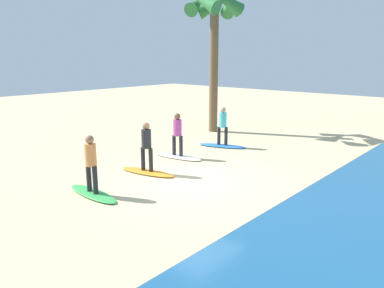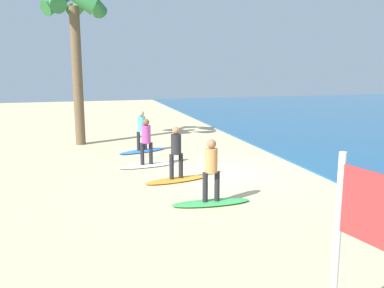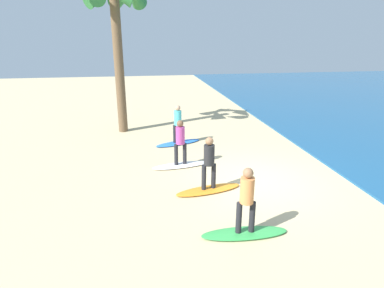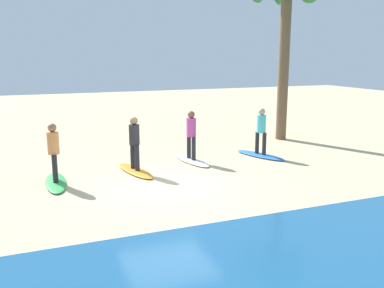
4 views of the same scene
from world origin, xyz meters
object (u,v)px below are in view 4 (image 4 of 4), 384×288
object	(u,v)px
surfboard_blue	(260,155)
surfboard_white	(191,160)
surfer_white	(191,132)
palm_tree	(287,2)
surfboard_orange	(135,171)
surfer_green	(53,148)
surfer_blue	(261,128)
surfer_orange	(134,139)
surfboard_green	(56,182)

from	to	relation	value
surfboard_blue	surfboard_white	xyz separation A→B (m)	(2.56, -0.23, 0.00)
surfer_white	palm_tree	bearing A→B (deg)	-156.18
surfboard_orange	palm_tree	size ratio (longest dim) A/B	0.30
surfer_green	palm_tree	world-z (taller)	palm_tree
surfer_blue	surfer_green	xyz separation A→B (m)	(7.04, 0.72, 0.00)
surfer_orange	surfer_blue	bearing A→B (deg)	-175.58
surfer_blue	surfboard_green	world-z (taller)	surfer_blue
surfer_blue	surfer_white	world-z (taller)	same
surfboard_orange	palm_tree	distance (m)	9.48
surfboard_blue	surfer_orange	xyz separation A→B (m)	(4.66, 0.36, 0.99)
surfboard_white	surfboard_green	distance (m)	4.58
surfboard_blue	surfboard_green	world-z (taller)	same
surfboard_white	surfer_green	world-z (taller)	surfer_green
surfer_blue	surfboard_blue	bearing A→B (deg)	0.00
surfboard_white	surfer_green	size ratio (longest dim) A/B	1.28
surfer_orange	palm_tree	world-z (taller)	palm_tree
surfboard_orange	surfer_orange	size ratio (longest dim) A/B	1.28
surfer_orange	surfer_green	world-z (taller)	same
surfboard_green	palm_tree	distance (m)	11.48
surfboard_green	surfer_green	distance (m)	0.99
surfer_white	surfboard_orange	size ratio (longest dim) A/B	0.78
surfer_blue	surfer_white	size ratio (longest dim) A/B	1.00
surfboard_white	palm_tree	size ratio (longest dim) A/B	0.30
surfer_white	surfboard_blue	bearing A→B (deg)	174.94
surfer_blue	surfer_green	world-z (taller)	same
surfboard_blue	surfboard_green	bearing A→B (deg)	-104.03
surfboard_blue	palm_tree	bearing A→B (deg)	114.92
surfboard_blue	surfer_white	distance (m)	2.76
surfboard_blue	surfboard_green	distance (m)	7.08
surfboard_white	surfer_white	size ratio (longest dim) A/B	1.28
surfboard_orange	palm_tree	bearing A→B (deg)	99.88
surfer_blue	surfboard_orange	xyz separation A→B (m)	(4.66, 0.36, -0.99)
surfer_white	surfboard_green	size ratio (longest dim) A/B	0.78
surfboard_blue	surfer_blue	xyz separation A→B (m)	(0.00, 0.00, 0.99)
surfer_orange	surfboard_blue	bearing A→B (deg)	-175.58
surfer_green	surfboard_orange	bearing A→B (deg)	-171.31
surfer_white	surfboard_orange	bearing A→B (deg)	15.63
surfboard_blue	surfboard_green	size ratio (longest dim) A/B	1.00
surfer_orange	surfer_green	bearing A→B (deg)	8.69
surfboard_green	surfboard_blue	bearing A→B (deg)	97.76
surfboard_white	surfer_orange	bearing A→B (deg)	-83.05
surfer_white	surfer_orange	world-z (taller)	same
surfboard_white	surfboard_green	bearing A→B (deg)	-86.69
surfer_blue	surfer_orange	distance (m)	4.68
surfer_blue	surfboard_green	xyz separation A→B (m)	(7.04, 0.72, -0.99)
surfboard_blue	surfer_blue	size ratio (longest dim) A/B	1.28
surfboard_blue	surfer_green	size ratio (longest dim) A/B	1.28
surfboard_orange	palm_tree	world-z (taller)	palm_tree
surfboard_white	palm_tree	distance (m)	7.84
surfboard_green	surfer_orange	bearing A→B (deg)	100.58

